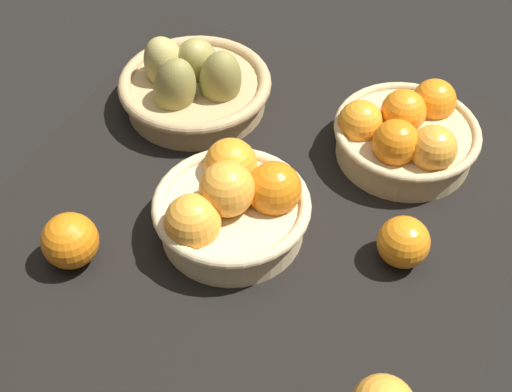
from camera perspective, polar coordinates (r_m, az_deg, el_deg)
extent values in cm
cube|color=black|center=(98.96, -1.00, -2.88)|extent=(84.00, 72.00, 3.00)
cylinder|color=tan|center=(108.26, 12.20, 4.39)|extent=(20.75, 20.75, 5.12)
torus|color=tan|center=(106.57, 12.42, 5.40)|extent=(22.20, 22.20, 1.44)
sphere|color=#F49E33|center=(101.72, 14.46, 3.84)|extent=(6.85, 6.85, 6.85)
sphere|color=orange|center=(106.25, 12.10, 6.84)|extent=(6.85, 6.85, 6.85)
sphere|color=orange|center=(105.13, 8.64, 6.04)|extent=(6.85, 6.85, 6.85)
sphere|color=orange|center=(101.19, 11.50, 4.36)|extent=(6.85, 6.85, 6.85)
sphere|color=orange|center=(110.87, 14.52, 7.64)|extent=(6.85, 6.85, 6.85)
cylinder|color=#D3BC8C|center=(95.10, -2.00, -1.78)|extent=(20.01, 20.01, 5.36)
torus|color=#D3BC8C|center=(93.09, -2.04, -0.70)|extent=(21.74, 21.74, 1.73)
sphere|color=#F49E33|center=(90.67, -2.42, 0.57)|extent=(7.58, 7.58, 7.58)
sphere|color=orange|center=(92.62, 1.49, 0.59)|extent=(7.58, 7.58, 7.58)
sphere|color=#F49E33|center=(89.89, -5.27, -2.16)|extent=(7.58, 7.58, 7.58)
sphere|color=orange|center=(96.71, -2.11, 2.61)|extent=(7.58, 7.58, 7.58)
cylinder|color=tan|center=(115.43, -5.01, 8.43)|extent=(22.92, 22.92, 4.65)
torus|color=tan|center=(113.99, -5.09, 9.34)|extent=(25.05, 25.05, 2.13)
ellipsoid|color=olive|center=(110.93, -2.97, 9.47)|extent=(9.37, 10.32, 12.32)
ellipsoid|color=tan|center=(114.95, -7.51, 10.70)|extent=(10.80, 10.48, 11.60)
ellipsoid|color=olive|center=(110.18, -6.76, 8.71)|extent=(7.79, 9.98, 13.13)
ellipsoid|color=#9E934C|center=(114.89, -4.84, 11.04)|extent=(11.84, 9.11, 12.01)
sphere|color=orange|center=(93.18, 12.11, -3.76)|extent=(7.10, 7.10, 7.10)
sphere|color=orange|center=(94.18, -15.14, -3.60)|extent=(7.63, 7.63, 7.63)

